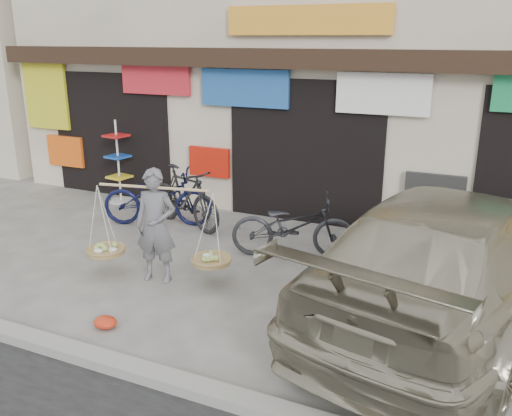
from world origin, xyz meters
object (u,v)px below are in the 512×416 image
at_px(bike_0, 158,197).
at_px(bike_2, 293,226).
at_px(suv, 456,256).
at_px(bike_1, 185,197).
at_px(street_vendor, 156,230).
at_px(display_rack, 119,169).

height_order(bike_0, bike_2, bike_0).
bearing_deg(bike_2, suv, -131.49).
height_order(bike_1, bike_2, bike_1).
xyz_separation_m(bike_2, suv, (2.54, -1.01, 0.31)).
bearing_deg(bike_0, bike_2, -119.16).
xyz_separation_m(street_vendor, suv, (4.02, 0.65, 0.05)).
bearing_deg(street_vendor, bike_1, 100.15).
distance_m(bike_2, display_rack, 4.68).
relative_size(street_vendor, bike_2, 1.09).
distance_m(bike_1, suv, 5.12).
xyz_separation_m(bike_2, display_rack, (-4.48, 1.33, 0.19)).
distance_m(bike_0, bike_2, 2.90).
xyz_separation_m(bike_0, display_rack, (-1.61, 0.93, 0.17)).
height_order(bike_0, display_rack, display_rack).
bearing_deg(street_vendor, suv, -2.27).
relative_size(suv, display_rack, 3.43).
relative_size(bike_0, bike_1, 1.07).
xyz_separation_m(street_vendor, bike_2, (1.48, 1.66, -0.25)).
height_order(street_vendor, bike_1, street_vendor).
bearing_deg(suv, display_rack, -5.24).
distance_m(bike_1, bike_2, 2.40).
distance_m(street_vendor, suv, 4.07).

